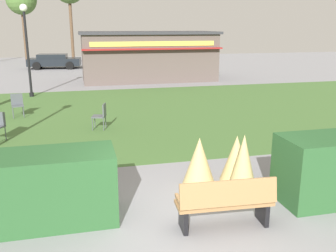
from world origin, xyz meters
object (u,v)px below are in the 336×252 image
object	(u,v)px
food_kiosk	(148,56)
lamppost_far	(26,40)
park_bench	(225,203)
parked_car_west_slot	(54,61)
cafe_chair_west	(101,114)
tree_right_bg	(21,0)
parked_car_center_slot	(117,59)
cafe_chair_center	(17,103)

from	to	relation	value
food_kiosk	lamppost_far	bearing A→B (deg)	-146.52
park_bench	parked_car_west_slot	distance (m)	27.63
park_bench	lamppost_far	size ratio (longest dim) A/B	0.39
cafe_chair_west	tree_right_bg	distance (m)	27.43
parked_car_west_slot	tree_right_bg	distance (m)	8.54
park_bench	tree_right_bg	size ratio (longest dim) A/B	0.24
park_bench	food_kiosk	size ratio (longest dim) A/B	0.20
lamppost_far	parked_car_west_slot	world-z (taller)	lamppost_far
parked_car_center_slot	tree_right_bg	distance (m)	11.40
cafe_chair_west	cafe_chair_center	distance (m)	4.05
parked_car_west_slot	parked_car_center_slot	size ratio (longest dim) A/B	1.01
parked_car_west_slot	parked_car_center_slot	xyz separation A→B (m)	(5.22, -0.00, 0.00)
parked_car_west_slot	cafe_chair_west	bearing A→B (deg)	-82.79
tree_right_bg	cafe_chair_west	bearing A→B (deg)	-78.39
food_kiosk	parked_car_center_slot	distance (m)	8.71
park_bench	cafe_chair_center	world-z (taller)	park_bench
food_kiosk	cafe_chair_center	size ratio (longest dim) A/B	9.75
food_kiosk	parked_car_west_slot	size ratio (longest dim) A/B	2.00
lamppost_far	parked_car_center_slot	bearing A→B (deg)	66.55
parked_car_center_slot	tree_right_bg	world-z (taller)	tree_right_bg
food_kiosk	parked_car_center_slot	bearing A→B (deg)	97.66
park_bench	food_kiosk	distance (m)	18.87
cafe_chair_center	tree_right_bg	distance (m)	24.42
cafe_chair_west	parked_car_center_slot	world-z (taller)	parked_car_center_slot
cafe_chair_west	tree_right_bg	xyz separation A→B (m)	(-5.42, 26.37, 5.26)
food_kiosk	tree_right_bg	distance (m)	17.93
park_bench	cafe_chair_west	size ratio (longest dim) A/B	1.94
park_bench	tree_right_bg	world-z (taller)	tree_right_bg
cafe_chair_west	park_bench	bearing A→B (deg)	-76.90
park_bench	tree_right_bg	distance (m)	34.64
food_kiosk	park_bench	bearing A→B (deg)	-96.60
cafe_chair_center	parked_car_center_slot	distance (m)	18.46
park_bench	parked_car_west_slot	bearing A→B (deg)	98.77
park_bench	cafe_chair_west	bearing A→B (deg)	103.10
lamppost_far	parked_car_center_slot	size ratio (longest dim) A/B	1.03
parked_car_west_slot	parked_car_center_slot	distance (m)	5.22
parked_car_west_slot	tree_right_bg	bearing A→B (deg)	114.86
lamppost_far	cafe_chair_center	distance (m)	4.97
tree_right_bg	cafe_chair_center	bearing A→B (deg)	-84.33
tree_right_bg	parked_car_center_slot	bearing A→B (deg)	-37.42
park_bench	parked_car_center_slot	bearing A→B (deg)	87.88
park_bench	parked_car_west_slot	size ratio (longest dim) A/B	0.40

